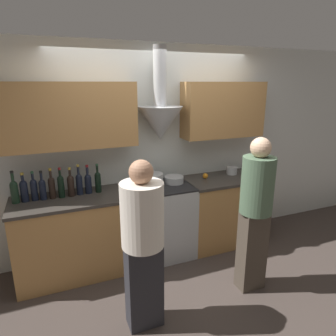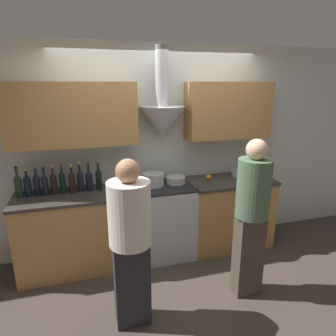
% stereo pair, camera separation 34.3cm
% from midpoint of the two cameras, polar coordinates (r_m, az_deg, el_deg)
% --- Properties ---
extents(ground_plane, '(12.00, 12.00, 0.00)m').
position_cam_midpoint_polar(ground_plane, '(3.82, 3.61, -18.12)').
color(ground_plane, '#423833').
extents(wall_back, '(8.40, 0.55, 2.60)m').
position_cam_midpoint_polar(wall_back, '(3.76, 0.24, 5.67)').
color(wall_back, silver).
rests_on(wall_back, ground_plane).
extents(counter_left, '(1.43, 0.62, 0.93)m').
position_cam_midpoint_polar(counter_left, '(3.68, -13.48, -11.58)').
color(counter_left, '#B27F47').
rests_on(counter_left, ground_plane).
extents(counter_right, '(1.12, 0.62, 0.93)m').
position_cam_midpoint_polar(counter_right, '(4.17, 13.68, -8.19)').
color(counter_right, '#B27F47').
rests_on(counter_right, ground_plane).
extents(stove_range, '(0.64, 0.60, 0.93)m').
position_cam_midpoint_polar(stove_range, '(3.84, 2.16, -9.85)').
color(stove_range, '#B7BABC').
rests_on(stove_range, ground_plane).
extents(wine_bottle_0, '(0.08, 0.08, 0.35)m').
position_cam_midpoint_polar(wine_bottle_0, '(3.56, -24.22, -3.06)').
color(wine_bottle_0, black).
rests_on(wine_bottle_0, counter_left).
extents(wine_bottle_1, '(0.08, 0.08, 0.32)m').
position_cam_midpoint_polar(wine_bottle_1, '(3.56, -22.77, -3.01)').
color(wine_bottle_1, black).
rests_on(wine_bottle_1, counter_left).
extents(wine_bottle_2, '(0.07, 0.07, 0.32)m').
position_cam_midpoint_polar(wine_bottle_2, '(3.55, -21.22, -2.90)').
color(wine_bottle_2, black).
rests_on(wine_bottle_2, counter_left).
extents(wine_bottle_3, '(0.07, 0.07, 0.32)m').
position_cam_midpoint_polar(wine_bottle_3, '(3.53, -19.89, -2.94)').
color(wine_bottle_3, black).
rests_on(wine_bottle_3, counter_left).
extents(wine_bottle_4, '(0.07, 0.07, 0.34)m').
position_cam_midpoint_polar(wine_bottle_4, '(3.52, -18.38, -2.68)').
color(wine_bottle_4, black).
rests_on(wine_bottle_4, counter_left).
extents(wine_bottle_5, '(0.07, 0.07, 0.34)m').
position_cam_midpoint_polar(wine_bottle_5, '(3.51, -16.87, -2.55)').
color(wine_bottle_5, black).
rests_on(wine_bottle_5, counter_left).
extents(wine_bottle_6, '(0.07, 0.07, 0.33)m').
position_cam_midpoint_polar(wine_bottle_6, '(3.51, -15.20, -2.48)').
color(wine_bottle_6, black).
rests_on(wine_bottle_6, counter_left).
extents(wine_bottle_7, '(0.07, 0.07, 0.35)m').
position_cam_midpoint_polar(wine_bottle_7, '(3.53, -13.71, -2.27)').
color(wine_bottle_7, black).
rests_on(wine_bottle_7, counter_left).
extents(wine_bottle_8, '(0.08, 0.08, 0.33)m').
position_cam_midpoint_polar(wine_bottle_8, '(3.54, -12.15, -2.25)').
color(wine_bottle_8, black).
rests_on(wine_bottle_8, counter_left).
extents(wine_bottle_9, '(0.07, 0.07, 0.33)m').
position_cam_midpoint_polar(wine_bottle_9, '(3.55, -10.39, -2.02)').
color(wine_bottle_9, black).
rests_on(wine_bottle_9, counter_left).
extents(stock_pot, '(0.26, 0.26, 0.16)m').
position_cam_midpoint_polar(stock_pot, '(3.64, -0.15, -2.20)').
color(stock_pot, '#B7BABC').
rests_on(stock_pot, stove_range).
extents(mixing_bowl, '(0.24, 0.24, 0.08)m').
position_cam_midpoint_polar(mixing_bowl, '(3.75, 4.07, -2.28)').
color(mixing_bowl, '#B7BABC').
rests_on(mixing_bowl, stove_range).
extents(orange_fruit, '(0.07, 0.07, 0.07)m').
position_cam_midpoint_polar(orange_fruit, '(3.93, 10.22, -1.75)').
color(orange_fruit, orange).
rests_on(orange_fruit, counter_right).
extents(saucepan, '(0.15, 0.15, 0.10)m').
position_cam_midpoint_polar(saucepan, '(4.16, 15.37, -0.86)').
color(saucepan, '#B7BABC').
rests_on(saucepan, counter_right).
extents(chefs_knife, '(0.26, 0.11, 0.01)m').
position_cam_midpoint_polar(chefs_knife, '(4.11, 19.53, -2.12)').
color(chefs_knife, silver).
rests_on(chefs_knife, counter_right).
extents(person_foreground_left, '(0.36, 0.36, 1.56)m').
position_cam_midpoint_polar(person_foreground_left, '(2.64, -3.42, -13.38)').
color(person_foreground_left, '#28282D').
rests_on(person_foreground_left, ground_plane).
extents(person_foreground_right, '(0.32, 0.32, 1.64)m').
position_cam_midpoint_polar(person_foreground_right, '(3.13, 18.72, -8.08)').
color(person_foreground_right, '#473D33').
rests_on(person_foreground_right, ground_plane).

